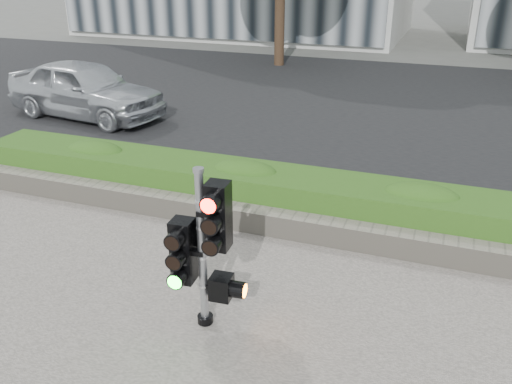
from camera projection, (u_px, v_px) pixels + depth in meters
ground at (262, 315)px, 6.27m from camera, size 120.00×120.00×0.00m
road at (384, 105)px, 14.84m from camera, size 60.00×13.00×0.02m
curb at (326, 202)px, 8.94m from camera, size 60.00×0.25×0.12m
stone_wall at (306, 228)px, 7.81m from camera, size 12.00×0.32×0.34m
hedge at (318, 199)px, 8.30m from camera, size 12.00×1.00×0.68m
traffic_signal at (205, 241)px, 5.69m from camera, size 0.65×0.49×1.86m
car_silver at (85, 89)px, 13.46m from camera, size 4.38×2.25×1.43m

